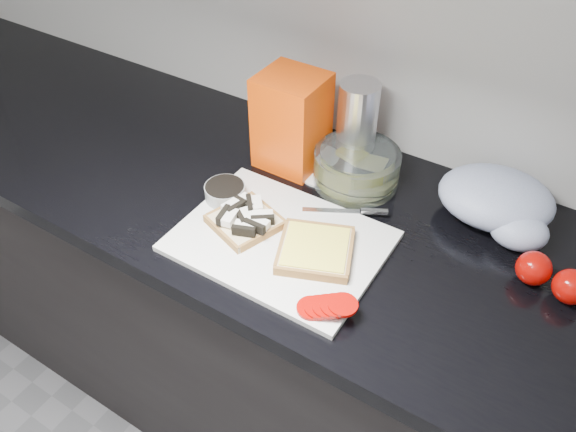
% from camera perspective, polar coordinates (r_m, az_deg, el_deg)
% --- Properties ---
extents(base_cabinet, '(3.50, 0.60, 0.86)m').
position_cam_1_polar(base_cabinet, '(1.51, 5.96, -14.56)').
color(base_cabinet, black).
rests_on(base_cabinet, ground).
extents(countertop, '(3.50, 0.64, 0.04)m').
position_cam_1_polar(countertop, '(1.17, 7.50, -2.25)').
color(countertop, black).
rests_on(countertop, base_cabinet).
extents(cutting_board, '(0.40, 0.30, 0.01)m').
position_cam_1_polar(cutting_board, '(1.11, -0.82, -2.56)').
color(cutting_board, silver).
rests_on(cutting_board, countertop).
extents(bread_left, '(0.16, 0.16, 0.04)m').
position_cam_1_polar(bread_left, '(1.13, -4.31, -0.34)').
color(bread_left, '#C5B68B').
rests_on(bread_left, cutting_board).
extents(bread_right, '(0.19, 0.19, 0.02)m').
position_cam_1_polar(bread_right, '(1.08, 2.80, -3.47)').
color(bread_right, '#C5B68B').
rests_on(bread_right, cutting_board).
extents(tomato_slices, '(0.11, 0.09, 0.02)m').
position_cam_1_polar(tomato_slices, '(0.98, 3.98, -9.15)').
color(tomato_slices, '#990803').
rests_on(tomato_slices, cutting_board).
extents(knife, '(0.16, 0.10, 0.01)m').
position_cam_1_polar(knife, '(1.17, 6.91, 0.50)').
color(knife, silver).
rests_on(knife, cutting_board).
extents(seed_tub, '(0.09, 0.09, 0.04)m').
position_cam_1_polar(seed_tub, '(1.20, -6.40, 2.34)').
color(seed_tub, '#969B9B').
rests_on(seed_tub, countertop).
extents(tub_lid, '(0.09, 0.09, 0.01)m').
position_cam_1_polar(tub_lid, '(1.28, 3.21, 4.12)').
color(tub_lid, white).
rests_on(tub_lid, countertop).
extents(glass_bowl, '(0.19, 0.19, 0.08)m').
position_cam_1_polar(glass_bowl, '(1.25, 6.98, 4.89)').
color(glass_bowl, silver).
rests_on(glass_bowl, countertop).
extents(bread_bag, '(0.14, 0.13, 0.22)m').
position_cam_1_polar(bread_bag, '(1.26, 0.38, 9.60)').
color(bread_bag, '#EF5403').
rests_on(bread_bag, countertop).
extents(steel_canister, '(0.09, 0.09, 0.21)m').
position_cam_1_polar(steel_canister, '(1.26, 6.97, 8.96)').
color(steel_canister, silver).
rests_on(steel_canister, countertop).
extents(grocery_bag, '(0.26, 0.22, 0.10)m').
position_cam_1_polar(grocery_bag, '(1.21, 20.64, 1.32)').
color(grocery_bag, '#ACB8D4').
rests_on(grocery_bag, countertop).
extents(whole_tomatoes, '(0.13, 0.07, 0.06)m').
position_cam_1_polar(whole_tomatoes, '(1.12, 25.24, -5.66)').
color(whole_tomatoes, '#990803').
rests_on(whole_tomatoes, countertop).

